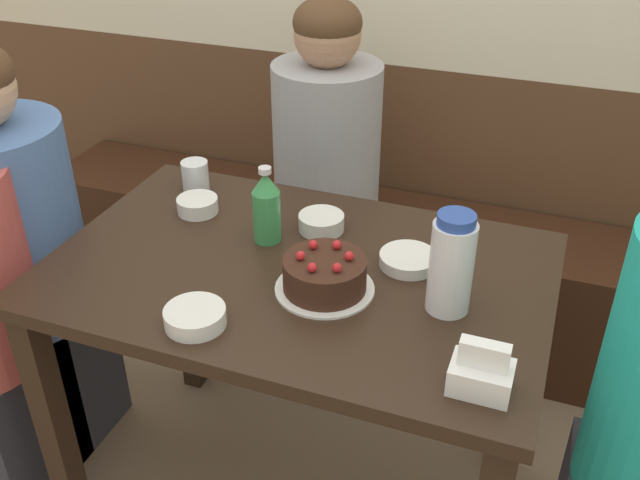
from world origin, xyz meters
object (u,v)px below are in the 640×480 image
water_pitcher (451,264)px  person_teal_shirt (326,205)px  bench_seat (387,272)px  person_grey_tee (17,262)px  bowl_sauce_shallow (408,260)px  bowl_soup_white (195,317)px  soju_bottle (266,207)px  napkin_holder (481,373)px  birthday_cake (325,275)px  bowl_side_dish (321,222)px  glass_water_tall (195,176)px  bowl_rice_small (198,205)px

water_pitcher → person_teal_shirt: 0.88m
bench_seat → person_grey_tee: bearing=-134.3°
bowl_sauce_shallow → bowl_soup_white: bearing=-133.7°
bowl_soup_white → soju_bottle: bearing=89.8°
napkin_holder → birthday_cake: bearing=152.5°
bowl_soup_white → person_teal_shirt: bearing=92.9°
water_pitcher → bowl_soup_white: water_pitcher is taller
bowl_sauce_shallow → person_teal_shirt: size_ratio=0.11×
person_teal_shirt → napkin_holder: bearing=34.9°
napkin_holder → soju_bottle: bearing=149.1°
bowl_side_dish → person_teal_shirt: person_teal_shirt is taller
bench_seat → glass_water_tall: glass_water_tall is taller
bowl_side_dish → bowl_sauce_shallow: (0.24, -0.08, -0.01)m
glass_water_tall → bowl_rice_small: bearing=-59.2°
bowl_soup_white → person_teal_shirt: size_ratio=0.10×
birthday_cake → bowl_side_dish: birthday_cake is taller
birthday_cake → bowl_side_dish: bearing=112.1°
soju_bottle → water_pitcher: bearing=-14.4°
birthday_cake → bowl_sauce_shallow: birthday_cake is taller
person_grey_tee → bowl_rice_small: bearing=18.2°
water_pitcher → person_teal_shirt: size_ratio=0.18×
napkin_holder → bowl_side_dish: (-0.46, 0.43, -0.02)m
bowl_rice_small → bowl_soup_white: bearing=-61.7°
bowl_soup_white → bowl_side_dish: bearing=76.6°
bowl_side_dish → birthday_cake: bearing=-67.9°
water_pitcher → napkin_holder: water_pitcher is taller
bench_seat → person_teal_shirt: 0.44m
napkin_holder → bowl_soup_white: bearing=-178.6°
water_pitcher → bowl_sauce_shallow: 0.20m
napkin_holder → bowl_side_dish: 0.63m
water_pitcher → soju_bottle: 0.47m
water_pitcher → person_grey_tee: person_grey_tee is taller
water_pitcher → bowl_rice_small: water_pitcher is taller
glass_water_tall → person_grey_tee: (-0.42, -0.27, -0.21)m
soju_bottle → person_teal_shirt: 0.61m
water_pitcher → person_grey_tee: 1.20m
napkin_holder → glass_water_tall: 0.99m
bowl_side_dish → bench_seat: bearing=89.3°
birthday_cake → glass_water_tall: size_ratio=2.66×
bowl_soup_white → bowl_side_dish: (0.10, 0.44, 0.00)m
bowl_soup_white → person_grey_tee: size_ratio=0.10×
bowl_soup_white → bowl_sauce_shallow: 0.50m
napkin_holder → person_grey_tee: (-1.27, 0.24, -0.21)m
soju_bottle → bowl_rice_small: 0.24m
birthday_cake → bowl_soup_white: size_ratio=1.73×
person_teal_shirt → bowl_soup_white: bearing=2.9°
bowl_sauce_shallow → person_teal_shirt: (-0.39, 0.53, -0.21)m
napkin_holder → glass_water_tall: bearing=149.2°
soju_bottle → person_grey_tee: (-0.71, -0.10, -0.26)m
water_pitcher → birthday_cake: bearing=-173.6°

